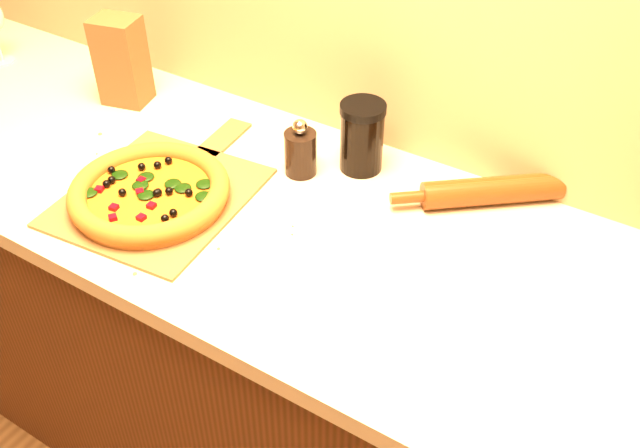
{
  "coord_description": "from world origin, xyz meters",
  "views": [
    {
      "loc": [
        0.59,
        0.53,
        1.78
      ],
      "look_at": [
        0.06,
        1.38,
        0.96
      ],
      "focal_mm": 40.0,
      "sensor_mm": 36.0,
      "label": 1
    }
  ],
  "objects": [
    {
      "name": "dark_jar",
      "position": [
        -0.01,
        1.64,
        0.98
      ],
      "size": [
        0.1,
        0.1,
        0.15
      ],
      "color": "black",
      "rests_on": "countertop"
    },
    {
      "name": "pizza",
      "position": [
        -0.3,
        1.31,
        0.93
      ],
      "size": [
        0.32,
        0.32,
        0.05
      ],
      "color": "#B66E2D",
      "rests_on": "pizza_peel"
    },
    {
      "name": "pepper_grinder",
      "position": [
        -0.1,
        1.56,
        0.95
      ],
      "size": [
        0.07,
        0.07,
        0.13
      ],
      "color": "black",
      "rests_on": "countertop"
    },
    {
      "name": "pizza_peel",
      "position": [
        -0.3,
        1.35,
        0.9
      ],
      "size": [
        0.37,
        0.53,
        0.01
      ],
      "rotation": [
        0.0,
        0.0,
        0.1
      ],
      "color": "brown",
      "rests_on": "countertop"
    },
    {
      "name": "countertop",
      "position": [
        0.0,
        1.43,
        0.88
      ],
      "size": [
        2.84,
        0.68,
        0.04
      ],
      "primitive_type": "cube",
      "color": "beige",
      "rests_on": "cabinet"
    },
    {
      "name": "bottle_cap",
      "position": [
        -0.38,
        1.31,
        0.9
      ],
      "size": [
        0.04,
        0.04,
        0.01
      ],
      "primitive_type": "cylinder",
      "rotation": [
        0.0,
        0.0,
        -0.4
      ],
      "color": "black",
      "rests_on": "countertop"
    },
    {
      "name": "rolling_pin",
      "position": [
        0.28,
        1.68,
        0.93
      ],
      "size": [
        0.33,
        0.28,
        0.06
      ],
      "rotation": [
        0.0,
        0.0,
        0.69
      ],
      "color": "#552E0E",
      "rests_on": "countertop"
    },
    {
      "name": "cabinet",
      "position": [
        0.0,
        1.43,
        0.43
      ],
      "size": [
        2.8,
        0.65,
        0.86
      ],
      "primitive_type": "cube",
      "color": "#44260E",
      "rests_on": "ground"
    },
    {
      "name": "paper_bag",
      "position": [
        -0.63,
        1.59,
        1.01
      ],
      "size": [
        0.12,
        0.11,
        0.21
      ],
      "primitive_type": "cube",
      "rotation": [
        0.0,
        0.0,
        0.25
      ],
      "color": "brown",
      "rests_on": "countertop"
    }
  ]
}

